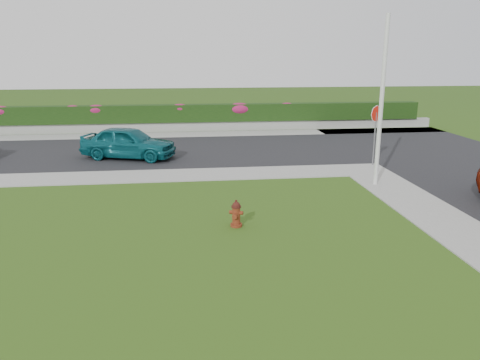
{
  "coord_description": "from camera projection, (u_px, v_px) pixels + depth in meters",
  "views": [
    {
      "loc": [
        -0.62,
        -9.79,
        4.85
      ],
      "look_at": [
        1.11,
        4.71,
        0.9
      ],
      "focal_mm": 35.0,
      "sensor_mm": 36.0,
      "label": 1
    }
  ],
  "objects": [
    {
      "name": "retaining_wall",
      "position": [
        179.0,
        127.0,
        30.18
      ],
      "size": [
        34.0,
        0.4,
        0.6
      ],
      "primitive_type": "cube",
      "color": "gray",
      "rests_on": "ground"
    },
    {
      "name": "flower_clump_e",
      "position": [
        239.0,
        109.0,
        30.35
      ],
      "size": [
        1.52,
        0.98,
        0.76
      ],
      "primitive_type": "ellipsoid",
      "color": "#B81F65",
      "rests_on": "hedge"
    },
    {
      "name": "street_far",
      "position": [
        98.0,
        153.0,
        23.57
      ],
      "size": [
        26.0,
        8.0,
        0.04
      ],
      "primitive_type": "cube",
      "color": "black",
      "rests_on": "ground"
    },
    {
      "name": "fire_hydrant",
      "position": [
        236.0,
        214.0,
        13.49
      ],
      "size": [
        0.42,
        0.4,
        0.8
      ],
      "rotation": [
        0.0,
        0.0,
        -0.37
      ],
      "color": "#4C1F0B",
      "rests_on": "ground"
    },
    {
      "name": "hedge",
      "position": [
        178.0,
        113.0,
        30.05
      ],
      "size": [
        32.0,
        0.9,
        1.1
      ],
      "primitive_type": "cube",
      "color": "black",
      "rests_on": "retaining_wall"
    },
    {
      "name": "flower_clump_d",
      "position": [
        180.0,
        108.0,
        29.89
      ],
      "size": [
        1.14,
        0.73,
        0.57
      ],
      "primitive_type": "ellipsoid",
      "color": "#B81F65",
      "rests_on": "hedge"
    },
    {
      "name": "flower_clump_f",
      "position": [
        287.0,
        107.0,
        30.68
      ],
      "size": [
        1.04,
        0.67,
        0.52
      ],
      "primitive_type": "ellipsoid",
      "color": "#B81F65",
      "rests_on": "hedge"
    },
    {
      "name": "flower_clump_c",
      "position": [
        96.0,
        110.0,
        29.3
      ],
      "size": [
        1.26,
        0.81,
        0.63
      ],
      "primitive_type": "ellipsoid",
      "color": "#B81F65",
      "rests_on": "hedge"
    },
    {
      "name": "flower_clump_b",
      "position": [
        73.0,
        109.0,
        29.12
      ],
      "size": [
        1.06,
        0.68,
        0.53
      ],
      "primitive_type": "ellipsoid",
      "color": "#B81F65",
      "rests_on": "hedge"
    },
    {
      "name": "sidewalk_beyond",
      "position": [
        179.0,
        135.0,
        28.82
      ],
      "size": [
        34.0,
        2.0,
        0.04
      ],
      "primitive_type": "cube",
      "color": "gray",
      "rests_on": "ground"
    },
    {
      "name": "sedan_teal",
      "position": [
        128.0,
        142.0,
        22.09
      ],
      "size": [
        4.78,
        3.12,
        1.51
      ],
      "primitive_type": "imported",
      "rotation": [
        0.0,
        0.0,
        1.24
      ],
      "color": "#0B535A",
      "rests_on": "street_far"
    },
    {
      "name": "stop_sign",
      "position": [
        376.0,
        121.0,
        20.41
      ],
      "size": [
        0.64,
        0.39,
        2.7
      ],
      "rotation": [
        0.0,
        0.0,
        0.14
      ],
      "color": "slate",
      "rests_on": "ground"
    },
    {
      "name": "ground",
      "position": [
        216.0,
        272.0,
        10.72
      ],
      "size": [
        120.0,
        120.0,
        0.0
      ],
      "primitive_type": "plane",
      "color": "black",
      "rests_on": "ground"
    },
    {
      "name": "utility_pole",
      "position": [
        381.0,
        103.0,
        17.07
      ],
      "size": [
        0.16,
        0.16,
        6.22
      ],
      "primitive_type": "cylinder",
      "color": "silver",
      "rests_on": "ground"
    },
    {
      "name": "flower_clump_a",
      "position": [
        0.0,
        111.0,
        28.65
      ],
      "size": [
        1.31,
        0.84,
        0.65
      ],
      "primitive_type": "ellipsoid",
      "color": "#B81F65",
      "rests_on": "hedge"
    },
    {
      "name": "sidewalk_far",
      "position": [
        51.0,
        179.0,
        18.66
      ],
      "size": [
        24.0,
        2.0,
        0.04
      ],
      "primitive_type": "cube",
      "color": "gray",
      "rests_on": "ground"
    },
    {
      "name": "curb_corner",
      "position": [
        364.0,
        170.0,
        20.15
      ],
      "size": [
        2.0,
        2.0,
        0.04
      ],
      "primitive_type": "cube",
      "color": "gray",
      "rests_on": "ground"
    }
  ]
}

